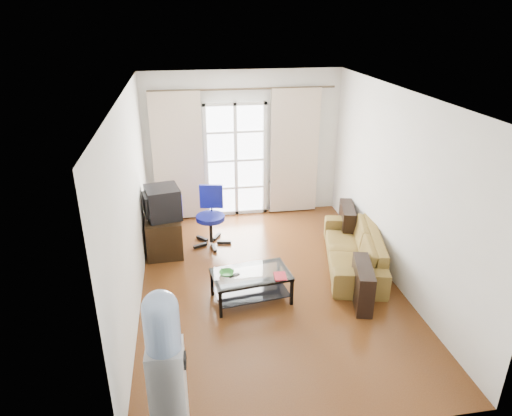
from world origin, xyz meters
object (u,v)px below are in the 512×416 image
(sofa, at_px, (354,249))
(task_chair, at_px, (211,227))
(coffee_table, at_px, (251,283))
(tv_stand, at_px, (164,233))
(water_cooler, at_px, (166,365))
(crt_tv, at_px, (161,203))

(sofa, relative_size, task_chair, 2.12)
(sofa, height_order, coffee_table, sofa)
(tv_stand, bearing_deg, coffee_table, -55.79)
(sofa, height_order, task_chair, task_chair)
(sofa, height_order, tv_stand, tv_stand)
(coffee_table, distance_m, water_cooler, 2.32)
(tv_stand, relative_size, crt_tv, 1.32)
(sofa, distance_m, tv_stand, 3.02)
(sofa, xyz_separation_m, tv_stand, (-2.87, 0.95, 0.02))
(coffee_table, bearing_deg, crt_tv, 126.48)
(sofa, bearing_deg, coffee_table, -54.85)
(sofa, relative_size, coffee_table, 1.90)
(crt_tv, bearing_deg, water_cooler, -99.53)
(coffee_table, xyz_separation_m, tv_stand, (-1.18, 1.62, 0.04))
(tv_stand, distance_m, task_chair, 0.78)
(tv_stand, xyz_separation_m, water_cooler, (0.12, -3.61, 0.51))
(crt_tv, height_order, water_cooler, water_cooler)
(crt_tv, xyz_separation_m, water_cooler, (0.12, -3.59, -0.05))
(sofa, relative_size, tv_stand, 2.50)
(sofa, xyz_separation_m, coffee_table, (-1.69, -0.66, -0.02))
(coffee_table, relative_size, tv_stand, 1.32)
(coffee_table, relative_size, crt_tv, 1.74)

